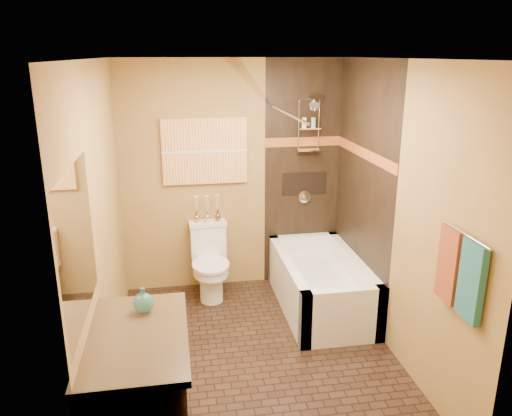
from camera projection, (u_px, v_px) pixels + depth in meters
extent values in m
plane|color=black|center=(256.00, 355.00, 4.38)|extent=(3.00, 3.00, 0.00)
cube|color=#AE8543|center=(102.00, 229.00, 3.82)|extent=(0.02, 3.00, 2.50)
cube|color=#AE8543|center=(396.00, 213.00, 4.20)|extent=(0.02, 3.00, 2.50)
cube|color=#AE8543|center=(233.00, 177.00, 5.42)|extent=(2.40, 0.02, 2.50)
cube|color=#AE8543|center=(305.00, 312.00, 2.60)|extent=(2.40, 0.02, 2.50)
plane|color=silver|center=(256.00, 59.00, 3.64)|extent=(3.00, 3.00, 0.00)
cube|color=black|center=(302.00, 175.00, 5.53)|extent=(0.85, 0.01, 2.50)
cube|color=black|center=(362.00, 190.00, 4.90)|extent=(0.01, 1.50, 2.50)
cube|color=#9A381C|center=(304.00, 142.00, 5.41)|extent=(0.85, 0.01, 0.10)
cube|color=#9A381C|center=(364.00, 153.00, 4.79)|extent=(0.01, 1.50, 0.10)
cube|color=black|center=(304.00, 183.00, 5.56)|extent=(0.50, 0.01, 0.25)
cylinder|color=silver|center=(310.00, 100.00, 5.16)|extent=(0.02, 0.26, 0.02)
cylinder|color=silver|center=(314.00, 106.00, 5.03)|extent=(0.11, 0.11, 0.09)
cylinder|color=silver|center=(304.00, 197.00, 5.59)|extent=(0.14, 0.02, 0.14)
cylinder|color=silver|center=(286.00, 113.00, 4.55)|extent=(0.03, 1.55, 0.03)
cylinder|color=silver|center=(464.00, 234.00, 3.14)|extent=(0.02, 0.55, 0.02)
cube|color=#1E5C65|center=(472.00, 281.00, 3.10)|extent=(0.05, 0.22, 0.52)
cube|color=maroon|center=(449.00, 265.00, 3.35)|extent=(0.05, 0.22, 0.52)
cube|color=orange|center=(205.00, 151.00, 5.26)|extent=(0.90, 0.04, 0.70)
cube|color=white|center=(78.00, 246.00, 2.80)|extent=(0.01, 1.00, 0.90)
cube|color=white|center=(343.00, 317.00, 4.47)|extent=(0.80, 0.10, 0.55)
cube|color=white|center=(303.00, 257.00, 5.79)|extent=(0.80, 0.10, 0.55)
cube|color=white|center=(287.00, 286.00, 5.08)|extent=(0.10, 1.50, 0.55)
cube|color=white|center=(353.00, 281.00, 5.19)|extent=(0.10, 1.50, 0.55)
cube|color=white|center=(320.00, 292.00, 5.16)|extent=(0.64, 1.34, 0.35)
cube|color=white|center=(208.00, 241.00, 5.47)|extent=(0.39, 0.19, 0.38)
cube|color=white|center=(208.00, 223.00, 5.41)|extent=(0.41, 0.21, 0.04)
cylinder|color=white|center=(211.00, 284.00, 5.30)|extent=(0.24, 0.24, 0.38)
cylinder|color=white|center=(211.00, 269.00, 5.25)|extent=(0.37, 0.37, 0.10)
cylinder|color=white|center=(211.00, 265.00, 5.23)|extent=(0.39, 0.39, 0.03)
cube|color=black|center=(139.00, 400.00, 3.16)|extent=(0.60, 0.97, 0.87)
cube|color=black|center=(136.00, 337.00, 3.03)|extent=(0.63, 1.03, 0.04)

